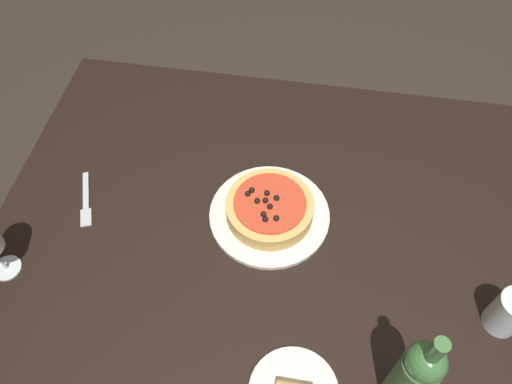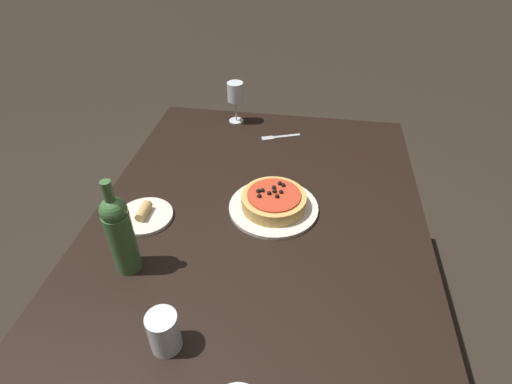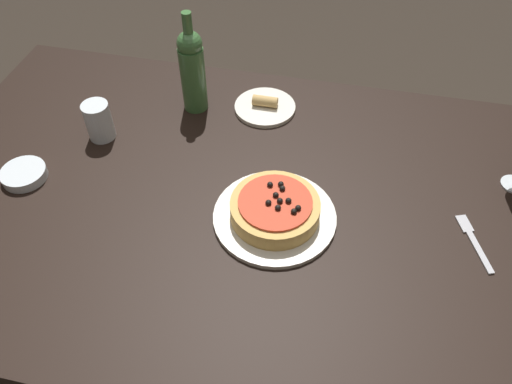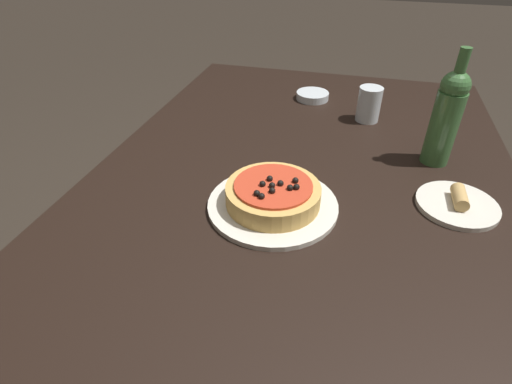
# 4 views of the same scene
# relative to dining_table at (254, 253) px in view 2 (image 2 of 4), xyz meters

# --- Properties ---
(ground_plane) EXTENTS (14.00, 14.00, 0.00)m
(ground_plane) POSITION_rel_dining_table_xyz_m (0.00, 0.00, -0.66)
(ground_plane) COLOR #2D261E
(dining_table) EXTENTS (1.59, 1.06, 0.73)m
(dining_table) POSITION_rel_dining_table_xyz_m (0.00, 0.00, 0.00)
(dining_table) COLOR black
(dining_table) RESTS_ON ground_plane
(dinner_plate) EXTENTS (0.29, 0.29, 0.01)m
(dinner_plate) POSITION_rel_dining_table_xyz_m (0.14, -0.04, 0.08)
(dinner_plate) COLOR silver
(dinner_plate) RESTS_ON dining_table
(pizza) EXTENTS (0.21, 0.21, 0.06)m
(pizza) POSITION_rel_dining_table_xyz_m (0.14, -0.04, 0.11)
(pizza) COLOR tan
(pizza) RESTS_ON dinner_plate
(wine_glass) EXTENTS (0.07, 0.07, 0.18)m
(wine_glass) POSITION_rel_dining_table_xyz_m (0.70, 0.19, 0.20)
(wine_glass) COLOR silver
(wine_glass) RESTS_ON dining_table
(wine_bottle) EXTENTS (0.07, 0.07, 0.29)m
(wine_bottle) POSITION_rel_dining_table_xyz_m (-0.17, 0.32, 0.20)
(wine_bottle) COLOR #3D6B38
(wine_bottle) RESTS_ON dining_table
(water_cup) EXTENTS (0.07, 0.07, 0.11)m
(water_cup) POSITION_rel_dining_table_xyz_m (-0.38, 0.14, 0.12)
(water_cup) COLOR silver
(water_cup) RESTS_ON dining_table
(fork) EXTENTS (0.08, 0.16, 0.00)m
(fork) POSITION_rel_dining_table_xyz_m (0.59, -0.01, 0.07)
(fork) COLOR #B7B7BC
(fork) RESTS_ON dining_table
(side_plate) EXTENTS (0.18, 0.18, 0.04)m
(side_plate) POSITION_rel_dining_table_xyz_m (0.03, 0.35, 0.08)
(side_plate) COLOR silver
(side_plate) RESTS_ON dining_table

